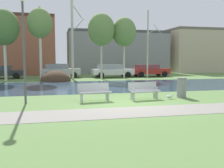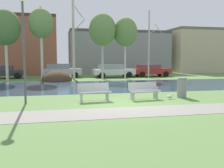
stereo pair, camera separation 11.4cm
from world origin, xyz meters
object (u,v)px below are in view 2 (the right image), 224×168
Objects in this scene: streetlamp at (23,31)px; parked_sedan_second_silver at (60,70)px; parked_van_nearest_dark at (3,72)px; bench_left at (94,91)px; bench_right at (144,90)px; trash_bin at (182,87)px; seagull at (170,96)px; parked_hatch_third_white at (113,70)px; parked_wagon_fourth_red at (151,70)px.

streetlamp is 1.11× the size of parked_sedan_second_silver.
parked_sedan_second_silver reaches higher than parked_van_nearest_dark.
bench_left is at bearing 0.95° from streetlamp.
parked_van_nearest_dark is at bearing 121.18° from bench_right.
parked_van_nearest_dark is at bearing 126.76° from trash_bin.
parked_hatch_third_white is at bearing 88.32° from seagull.
seagull is 0.10× the size of parked_van_nearest_dark.
parked_van_nearest_dark is at bearing -178.39° from parked_sedan_second_silver.
parked_van_nearest_dark is at bearing 177.29° from parked_hatch_third_white.
bench_left is 18.41m from parked_wagon_fourth_red.
trash_bin is 8.48m from streetlamp.
parked_sedan_second_silver reaches higher than parked_hatch_third_white.
seagull is at bearing -107.38° from parked_wagon_fourth_red.
trash_bin is 17.53m from parked_sedan_second_silver.
bench_right is 15.95m from parked_hatch_third_white.
seagull is at bearing -72.23° from parked_sedan_second_silver.
parked_wagon_fourth_red reaches higher than parked_van_nearest_dark.
parked_sedan_second_silver reaches higher than bench_left.
trash_bin is at bearing -104.96° from parked_wagon_fourth_red.
bench_left is at bearing 180.00° from bench_right.
parked_hatch_third_white is (5.83, -0.72, -0.05)m from parked_sedan_second_silver.
seagull is (-0.83, -0.33, -0.41)m from trash_bin.
streetlamp is at bearing 179.10° from seagull.
parked_hatch_third_white reaches higher than trash_bin.
trash_bin is 15.68m from parked_hatch_third_white.
parked_van_nearest_dark is 0.94× the size of parked_wagon_fourth_red.
streetlamp is at bearing -127.27° from parked_wagon_fourth_red.
bench_right is 0.33× the size of streetlamp.
parked_wagon_fourth_red is at bearing 68.12° from bench_right.
parked_van_nearest_dark reaches higher than trash_bin.
parked_van_nearest_dark is at bearing 124.28° from seagull.
parked_van_nearest_dark is at bearing 104.04° from streetlamp.
parked_hatch_third_white is 1.05× the size of parked_wagon_fourth_red.
parked_wagon_fourth_red reaches higher than seagull.
parked_sedan_second_silver is 0.98× the size of parked_wagon_fourth_red.
seagull is 16.02m from parked_hatch_third_white.
parked_sedan_second_silver is 5.87m from parked_hatch_third_white.
parked_sedan_second_silver reaches higher than parked_wagon_fourth_red.
parked_van_nearest_dark is at bearing 178.79° from parked_wagon_fourth_red.
seagull is at bearing -6.93° from bench_right.
parked_van_nearest_dark is 0.90× the size of parked_hatch_third_white.
parked_hatch_third_white is (0.47, 16.01, 0.64)m from seagull.
streetlamp is 20.40m from parked_wagon_fourth_red.
streetlamp reaches higher than bench_left.
bench_left is 4.32m from streetlamp.
parked_van_nearest_dark is (-9.92, 16.39, 0.26)m from bench_right.
bench_right is 3.98× the size of seagull.
trash_bin is at bearing 4.35° from bench_right.
bench_right reaches higher than seagull.
parked_hatch_third_white is at bearing 83.38° from bench_right.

